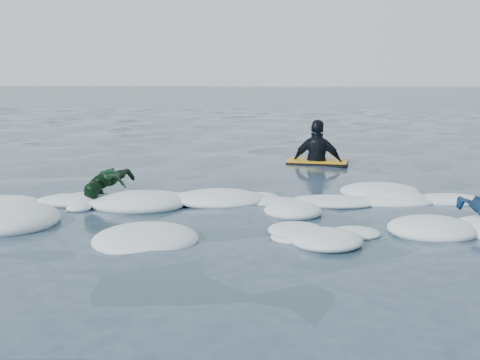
% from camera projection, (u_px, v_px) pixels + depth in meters
% --- Properties ---
extents(ground, '(120.00, 120.00, 0.00)m').
position_uv_depth(ground, '(257.00, 233.00, 6.66)').
color(ground, '#1A373F').
rests_on(ground, ground).
extents(foam_band, '(12.00, 3.10, 0.30)m').
position_uv_depth(foam_band, '(260.00, 211.00, 7.68)').
color(foam_band, white).
rests_on(foam_band, ground).
extents(prone_child_unit, '(0.69, 1.18, 0.43)m').
position_uv_depth(prone_child_unit, '(109.00, 185.00, 8.25)').
color(prone_child_unit, black).
rests_on(prone_child_unit, ground).
extents(waiting_rider_unit, '(1.22, 0.79, 1.71)m').
position_uv_depth(waiting_rider_unit, '(317.00, 164.00, 11.41)').
color(waiting_rider_unit, black).
rests_on(waiting_rider_unit, ground).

